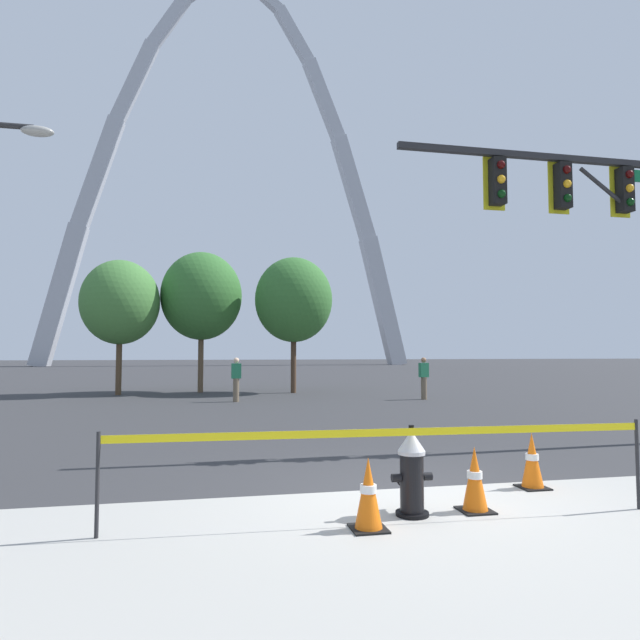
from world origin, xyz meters
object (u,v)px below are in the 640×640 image
(traffic_cone_by_hydrant, at_px, (475,480))
(pedestrian_standing_center, at_px, (424,378))
(traffic_cone_curb_edge, at_px, (368,494))
(monument_arch, at_px, (231,190))
(fire_hydrant, at_px, (411,473))
(traffic_signal_gantry, at_px, (611,228))
(pedestrian_walking_left, at_px, (236,379))
(traffic_cone_mid_sidewalk, at_px, (532,461))

(traffic_cone_by_hydrant, height_order, pedestrian_standing_center, pedestrian_standing_center)
(traffic_cone_curb_edge, height_order, monument_arch, monument_arch)
(fire_hydrant, bearing_deg, traffic_signal_gantry, 32.29)
(traffic_signal_gantry, distance_m, pedestrian_standing_center, 10.64)
(traffic_signal_gantry, bearing_deg, traffic_cone_by_hydrant, -143.86)
(traffic_cone_by_hydrant, relative_size, pedestrian_walking_left, 0.46)
(pedestrian_walking_left, bearing_deg, traffic_signal_gantry, -56.78)
(traffic_cone_mid_sidewalk, height_order, traffic_signal_gantry, traffic_signal_gantry)
(traffic_cone_by_hydrant, xyz_separation_m, pedestrian_standing_center, (4.98, 13.61, 0.46))
(fire_hydrant, bearing_deg, pedestrian_walking_left, 95.23)
(traffic_cone_by_hydrant, bearing_deg, fire_hydrant, 179.83)
(fire_hydrant, bearing_deg, pedestrian_standing_center, 67.16)
(monument_arch, bearing_deg, traffic_cone_by_hydrant, -89.57)
(pedestrian_standing_center, bearing_deg, traffic_cone_mid_sidewalk, -106.30)
(traffic_signal_gantry, bearing_deg, monument_arch, 94.80)
(fire_hydrant, relative_size, traffic_cone_curb_edge, 1.36)
(traffic_cone_by_hydrant, distance_m, traffic_signal_gantry, 7.17)
(fire_hydrant, bearing_deg, monument_arch, 89.80)
(pedestrian_walking_left, bearing_deg, traffic_cone_curb_edge, -87.28)
(traffic_cone_curb_edge, height_order, pedestrian_standing_center, pedestrian_standing_center)
(fire_hydrant, relative_size, pedestrian_walking_left, 0.62)
(pedestrian_standing_center, bearing_deg, pedestrian_walking_left, 176.33)
(fire_hydrant, height_order, traffic_signal_gantry, traffic_signal_gantry)
(traffic_cone_mid_sidewalk, height_order, pedestrian_standing_center, pedestrian_standing_center)
(fire_hydrant, xyz_separation_m, pedestrian_walking_left, (-1.29, 14.06, 0.35))
(monument_arch, height_order, pedestrian_standing_center, monument_arch)
(fire_hydrant, distance_m, traffic_cone_curb_edge, 0.71)
(monument_arch, bearing_deg, traffic_cone_curb_edge, -90.71)
(fire_hydrant, relative_size, monument_arch, 0.02)
(traffic_cone_curb_edge, distance_m, pedestrian_standing_center, 15.35)
(fire_hydrant, bearing_deg, traffic_cone_by_hydrant, -0.17)
(fire_hydrant, distance_m, pedestrian_walking_left, 14.12)
(monument_arch, bearing_deg, pedestrian_standing_center, -84.18)
(pedestrian_standing_center, bearing_deg, traffic_signal_gantry, -90.74)
(fire_hydrant, distance_m, traffic_signal_gantry, 7.64)
(traffic_cone_mid_sidewalk, xyz_separation_m, pedestrian_standing_center, (3.75, 12.81, 0.46))
(traffic_cone_mid_sidewalk, distance_m, pedestrian_standing_center, 13.35)
(traffic_cone_curb_edge, bearing_deg, traffic_signal_gantry, 32.18)
(traffic_cone_by_hydrant, height_order, traffic_cone_curb_edge, same)
(traffic_signal_gantry, bearing_deg, pedestrian_walking_left, 123.22)
(traffic_cone_mid_sidewalk, relative_size, monument_arch, 0.01)
(fire_hydrant, height_order, traffic_cone_curb_edge, fire_hydrant)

